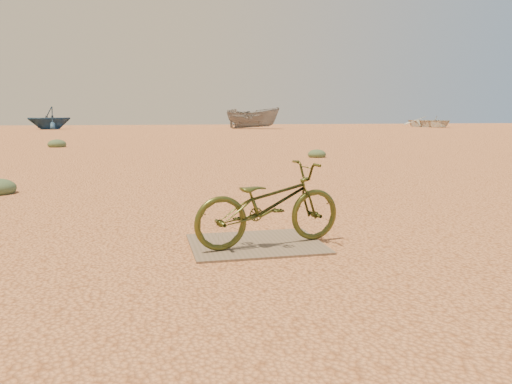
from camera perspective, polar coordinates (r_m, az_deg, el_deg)
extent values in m
plane|color=#E9945E|center=(5.24, 3.64, -5.93)|extent=(120.00, 120.00, 0.00)
cube|color=#715B4C|center=(5.19, 0.00, -5.95)|extent=(1.35, 1.07, 0.02)
imported|color=#3F461A|center=(5.03, 1.50, -1.41)|extent=(1.67, 0.87, 0.84)
imported|color=navy|center=(48.43, -22.55, 7.83)|extent=(4.98, 4.80, 2.01)
imported|color=slate|center=(46.39, -0.37, 8.44)|extent=(5.33, 3.97, 1.94)
imported|color=beige|center=(55.23, 19.35, 7.61)|extent=(4.70, 6.05, 1.15)
ellipsoid|color=#5C744C|center=(15.82, 6.97, 3.97)|extent=(0.57, 0.57, 0.32)
ellipsoid|color=#5C744C|center=(22.14, -21.78, 4.80)|extent=(0.74, 0.74, 0.41)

